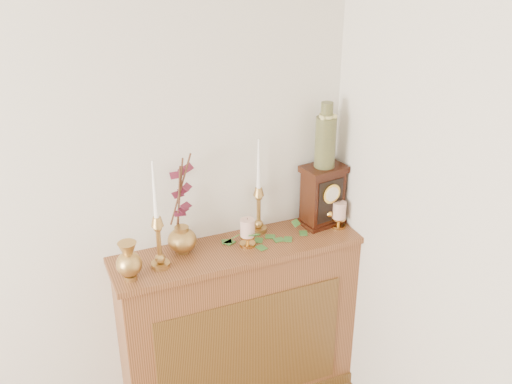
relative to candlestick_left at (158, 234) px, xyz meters
name	(u,v)px	position (x,y,z in m)	size (l,w,h in m)	color
console_shelf	(240,329)	(0.39, 0.03, -0.66)	(1.24, 0.34, 0.93)	brown
candlestick_left	(158,234)	(0.00, 0.00, 0.00)	(0.09, 0.09, 0.52)	tan
candlestick_center	(259,202)	(0.54, 0.13, -0.01)	(0.08, 0.08, 0.49)	tan
bud_vase	(129,261)	(-0.15, -0.05, -0.08)	(0.11, 0.11, 0.18)	tan
ginger_jar	(182,206)	(0.15, 0.12, 0.06)	(0.21, 0.22, 0.51)	tan
pillar_candle_left	(247,231)	(0.44, 0.02, -0.09)	(0.08, 0.08, 0.15)	#C28F43
pillar_candle_right	(339,213)	(0.93, 0.01, -0.09)	(0.08, 0.08, 0.15)	#C28F43
ivy_garland	(260,239)	(0.51, 0.03, -0.15)	(0.42, 0.20, 0.08)	#316325
mantel_clock	(323,196)	(0.87, 0.08, -0.01)	(0.23, 0.18, 0.32)	black
ceramic_vase	(325,138)	(0.87, 0.08, 0.29)	(0.10, 0.10, 0.33)	#183025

